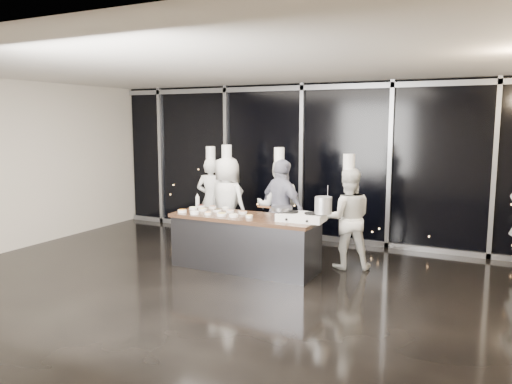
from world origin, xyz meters
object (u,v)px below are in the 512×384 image
chef_far_left (211,199)px  chef_left (227,203)px  frying_pan (281,209)px  chef_center (279,206)px  chef_right (347,218)px  stock_pot (323,205)px  guest (282,209)px  stove (301,217)px  demo_counter (245,242)px

chef_far_left → chef_left: bearing=139.9°
frying_pan → chef_center: bearing=112.4°
chef_right → chef_center: bearing=-38.8°
stock_pot → chef_left: chef_left is taller
stock_pot → chef_far_left: chef_far_left is taller
stock_pot → guest: 1.42m
chef_far_left → chef_center: chef_center is taller
stove → chef_right: chef_right is taller
demo_counter → chef_left: size_ratio=1.23×
stock_pot → chef_center: bearing=136.5°
stove → chef_center: bearing=123.9°
frying_pan → chef_center: chef_center is taller
stove → chef_left: 2.17m
stove → chef_center: (-0.93, 1.23, -0.09)m
stove → chef_far_left: (-2.48, 1.35, -0.09)m
frying_pan → stove: bearing=-1.7°
stove → chef_right: size_ratio=0.39×
chef_left → chef_right: bearing=-173.2°
guest → chef_center: bearing=-33.9°
frying_pan → chef_center: (-0.59, 1.24, -0.19)m
demo_counter → guest: 1.04m
stock_pot → chef_left: (-2.27, 1.00, -0.28)m
chef_far_left → demo_counter: bearing=128.4°
stock_pot → chef_center: size_ratio=0.13×
stock_pot → chef_right: (0.15, 0.79, -0.32)m
chef_far_left → chef_left: size_ratio=0.97×
stove → stock_pot: (0.35, 0.01, 0.21)m
stove → frying_pan: (-0.34, -0.01, 0.10)m
chef_right → chef_left: bearing=-27.4°
stove → chef_left: (-1.92, 1.02, -0.07)m
demo_counter → chef_center: 1.31m
guest → chef_right: (1.23, -0.09, -0.04)m
chef_far_left → chef_right: bearing=160.3°
demo_counter → chef_left: chef_left is taller
demo_counter → frying_pan: bearing=0.2°
stove → guest: size_ratio=0.42×
chef_center → stove: bearing=109.1°
guest → chef_left: bearing=18.4°
demo_counter → chef_far_left: 2.07m
stove → chef_right: (0.50, 0.80, -0.12)m
chef_far_left → chef_center: size_ratio=0.99×
chef_left → guest: 1.20m
demo_counter → chef_right: chef_right is taller
stock_pot → chef_left: 2.49m
chef_right → demo_counter: bearing=6.4°
chef_far_left → frying_pan: bearing=138.3°
demo_counter → chef_center: chef_center is taller
chef_center → chef_left: bearing=-6.0°
demo_counter → guest: size_ratio=1.39×
chef_center → chef_right: bearing=145.5°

